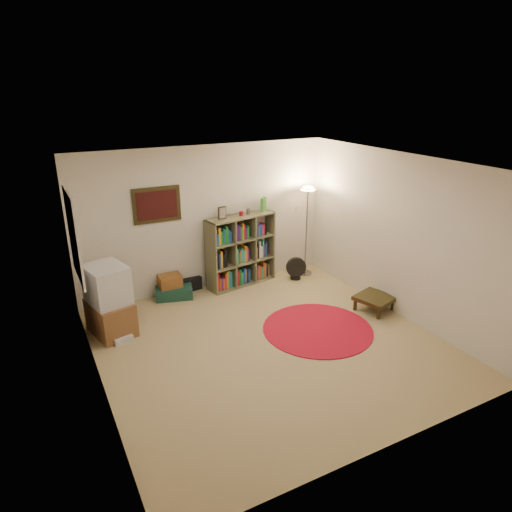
{
  "coord_description": "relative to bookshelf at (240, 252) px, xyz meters",
  "views": [
    {
      "loc": [
        -2.74,
        -4.84,
        3.42
      ],
      "look_at": [
        0.1,
        0.6,
        1.1
      ],
      "focal_mm": 32.0,
      "sensor_mm": 36.0,
      "label": 1
    }
  ],
  "objects": [
    {
      "name": "side_table",
      "position": [
        1.46,
        -1.94,
        -0.42
      ],
      "size": [
        0.66,
        0.66,
        0.25
      ],
      "rotation": [
        0.0,
        0.0,
        0.3
      ],
      "color": "black",
      "rests_on": "ground"
    },
    {
      "name": "suitcase",
      "position": [
        -1.25,
        0.01,
        -0.52
      ],
      "size": [
        0.69,
        0.54,
        0.2
      ],
      "rotation": [
        0.0,
        0.0,
        -0.27
      ],
      "color": "#153B2F",
      "rests_on": "ground"
    },
    {
      "name": "wicker_basket",
      "position": [
        -1.3,
        0.03,
        -0.32
      ],
      "size": [
        0.38,
        0.27,
        0.21
      ],
      "rotation": [
        0.0,
        0.0,
        -0.01
      ],
      "color": "brown",
      "rests_on": "suitcase"
    },
    {
      "name": "tv_stand",
      "position": [
        -2.42,
        -0.72,
        -0.12
      ],
      "size": [
        0.65,
        0.82,
        1.05
      ],
      "rotation": [
        0.0,
        0.0,
        0.24
      ],
      "color": "brown",
      "rests_on": "ground"
    },
    {
      "name": "room",
      "position": [
        -0.59,
        -2.01,
        0.64
      ],
      "size": [
        4.54,
        4.54,
        2.54
      ],
      "color": "#9D875C",
      "rests_on": "ground"
    },
    {
      "name": "floor_lamp",
      "position": [
        1.3,
        -0.15,
        0.79
      ],
      "size": [
        0.41,
        0.41,
        1.7
      ],
      "rotation": [
        0.0,
        0.0,
        -0.29
      ],
      "color": "gray",
      "rests_on": "ground"
    },
    {
      "name": "floor_fan",
      "position": [
        1.01,
        -0.3,
        -0.41
      ],
      "size": [
        0.37,
        0.25,
        0.43
      ],
      "rotation": [
        0.0,
        0.0,
        -0.37
      ],
      "color": "black",
      "rests_on": "ground"
    },
    {
      "name": "dvd_box",
      "position": [
        -2.35,
        -1.02,
        -0.58
      ],
      "size": [
        0.3,
        0.27,
        0.09
      ],
      "rotation": [
        0.0,
        0.0,
        0.18
      ],
      "color": "silver",
      "rests_on": "ground"
    },
    {
      "name": "bookshelf",
      "position": [
        0.0,
        0.0,
        0.0
      ],
      "size": [
        1.32,
        0.58,
        1.54
      ],
      "rotation": [
        0.0,
        0.0,
        0.17
      ],
      "color": "brown",
      "rests_on": "ground"
    },
    {
      "name": "red_rug",
      "position": [
        0.3,
        -2.04,
        -0.61
      ],
      "size": [
        1.63,
        1.63,
        0.01
      ],
      "color": "maroon",
      "rests_on": "ground"
    },
    {
      "name": "duffel_bag",
      "position": [
        -0.88,
        0.21,
        -0.51
      ],
      "size": [
        0.37,
        0.33,
        0.23
      ],
      "rotation": [
        0.0,
        0.0,
        0.19
      ],
      "color": "black",
      "rests_on": "ground"
    }
  ]
}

